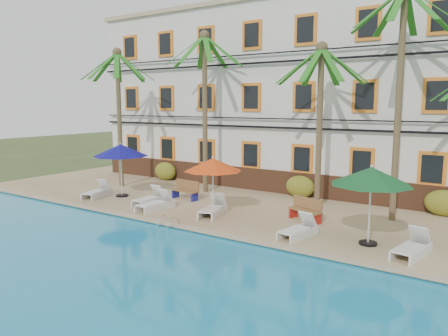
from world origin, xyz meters
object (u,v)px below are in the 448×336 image
Objects in this scene: umbrella_blue at (121,151)px; lounger_f at (412,247)px; lounger_a at (97,192)px; pool_ladder at (168,225)px; palm_d at (400,73)px; lounger_e at (299,229)px; palm_c at (320,103)px; umbrella_red at (213,165)px; lounger_b at (150,198)px; lounger_c at (156,203)px; lounger_d at (213,208)px; bench_right at (307,209)px; palm_a at (119,99)px; bench_left at (186,190)px; umbrella_green at (371,177)px; palm_b at (205,91)px.

lounger_f is (14.02, -1.09, -2.06)m from umbrella_blue.
umbrella_blue is 1.43× the size of lounger_a.
umbrella_blue is 3.68× the size of pool_ladder.
pool_ladder is (-6.95, -5.72, -5.82)m from palm_d.
lounger_e is at bearing -177.82° from lounger_f.
umbrella_red is at bearing -135.60° from palm_c.
lounger_c is at bearing -33.15° from lounger_b.
lounger_d reaches higher than lounger_a.
umbrella_blue is 1.50× the size of lounger_e.
palm_a is at bearing 174.91° from bench_right.
umbrella_blue is 5.92m from umbrella_red.
lounger_c is 2.73m from lounger_d.
lounger_d reaches higher than lounger_b.
umbrella_blue is 14.21m from lounger_f.
lounger_b is 7.91m from lounger_e.
lounger_d is 3.42m from bench_left.
umbrella_green is at bearing -1.22° from lounger_b.
palm_a reaches higher than bench_left.
lounger_d is (3.61, 0.03, 0.02)m from lounger_b.
bench_left is (3.11, 1.31, -1.87)m from umbrella_blue.
pool_ladder is at bearing -102.71° from lounger_d.
lounger_d is (-6.44, -3.45, -5.53)m from palm_d.
palm_b reaches higher than pool_ladder.
lounger_b is (3.32, 0.32, -0.00)m from lounger_a.
umbrella_red is at bearing -3.02° from umbrella_blue.
umbrella_green reaches higher than umbrella_red.
palm_a is at bearing 151.74° from lounger_b.
bench_right is 2.11× the size of pool_ladder.
bench_right is (6.84, -2.39, -4.85)m from palm_b.
palm_d reaches higher than palm_a.
umbrella_red is 3.33× the size of pool_ladder.
lounger_d is at bearing 169.77° from lounger_e.
lounger_e is at bearing -19.50° from bench_left.
lounger_c is (-9.09, -4.10, -5.53)m from palm_d.
umbrella_green is 6.85m from lounger_d.
umbrella_blue is 10.58m from lounger_e.
palm_d reaches higher than umbrella_red.
lounger_e is at bearing -14.45° from palm_a.
lounger_b is 1.19× the size of bench_left.
palm_c reaches higher than umbrella_green.
palm_a reaches higher than lounger_e.
palm_a is 10.36× the size of pool_ladder.
palm_b is at bearing 177.99° from palm_d.
palm_c is 8.84m from lounger_b.
palm_a is at bearing 137.73° from umbrella_blue.
pool_ladder is (-7.06, -2.03, -2.30)m from umbrella_green.
lounger_a is 1.05× the size of lounger_e.
palm_c is at bearing 26.80° from lounger_b.
lounger_d is at bearing -31.27° from bench_left.
bench_right is (9.64, 0.93, -1.87)m from umbrella_blue.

